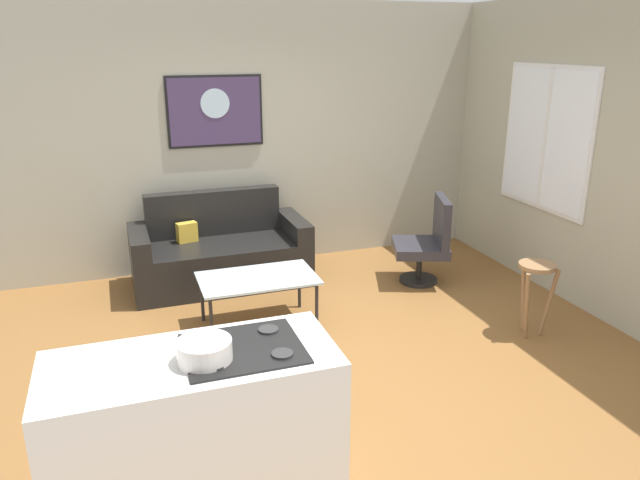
% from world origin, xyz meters
% --- Properties ---
extents(ground, '(6.40, 6.40, 0.04)m').
position_xyz_m(ground, '(0.00, 0.00, -0.02)').
color(ground, brown).
extents(back_wall, '(6.40, 0.05, 2.80)m').
position_xyz_m(back_wall, '(0.00, 2.42, 1.40)').
color(back_wall, '#A7A390').
rests_on(back_wall, ground).
extents(right_wall, '(0.05, 6.40, 2.80)m').
position_xyz_m(right_wall, '(2.62, 0.30, 1.40)').
color(right_wall, '#AAA68E').
rests_on(right_wall, ground).
extents(couch, '(1.76, 0.83, 0.92)m').
position_xyz_m(couch, '(-0.48, 1.91, 0.31)').
color(couch, black).
rests_on(couch, ground).
extents(coffee_table, '(1.00, 0.60, 0.46)m').
position_xyz_m(coffee_table, '(-0.35, 0.80, 0.42)').
color(coffee_table, silver).
rests_on(coffee_table, ground).
extents(armchair, '(0.70, 0.71, 0.90)m').
position_xyz_m(armchair, '(1.54, 1.23, 0.44)').
color(armchair, black).
rests_on(armchair, ground).
extents(bar_stool, '(0.35, 0.34, 0.65)m').
position_xyz_m(bar_stool, '(1.80, -0.12, 0.49)').
color(bar_stool, olive).
rests_on(bar_stool, ground).
extents(kitchen_counter, '(1.47, 0.64, 0.92)m').
position_xyz_m(kitchen_counter, '(-1.15, -1.20, 0.45)').
color(kitchen_counter, white).
rests_on(kitchen_counter, ground).
extents(mixing_bowl, '(0.27, 0.27, 0.12)m').
position_xyz_m(mixing_bowl, '(-1.09, -1.26, 0.95)').
color(mixing_bowl, silver).
rests_on(mixing_bowl, kitchen_counter).
extents(wall_painting, '(0.99, 0.03, 0.73)m').
position_xyz_m(wall_painting, '(-0.37, 2.38, 1.70)').
color(wall_painting, black).
extents(window, '(0.03, 1.25, 1.40)m').
position_xyz_m(window, '(2.59, 0.90, 1.49)').
color(window, silver).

